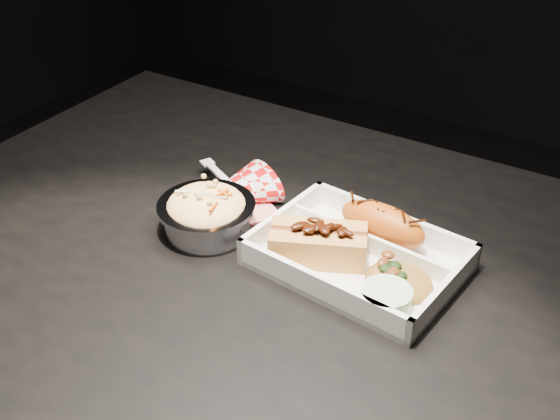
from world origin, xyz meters
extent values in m
cube|color=black|center=(0.00, 0.00, 0.73)|extent=(1.20, 0.80, 0.03)
cylinder|color=black|center=(-0.55, 0.35, 0.36)|extent=(0.05, 0.05, 0.72)
cube|color=white|center=(0.06, 0.04, 0.75)|extent=(0.27, 0.21, 0.01)
cube|color=white|center=(0.07, 0.13, 0.77)|extent=(0.25, 0.03, 0.04)
cube|color=white|center=(0.05, -0.04, 0.77)|extent=(0.25, 0.03, 0.04)
cube|color=white|center=(-0.06, 0.05, 0.77)|extent=(0.03, 0.18, 0.04)
cube|color=white|center=(0.18, 0.03, 0.77)|extent=(0.03, 0.18, 0.04)
cube|color=white|center=(0.06, 0.07, 0.77)|extent=(0.23, 0.03, 0.03)
ellipsoid|color=#C05413|center=(0.07, 0.10, 0.78)|extent=(0.13, 0.06, 0.05)
cube|color=#D09047|center=(0.02, 0.01, 0.78)|extent=(0.12, 0.07, 0.04)
cube|color=#D09047|center=(0.00, 0.04, 0.78)|extent=(0.12, 0.07, 0.04)
cylinder|color=brown|center=(0.01, 0.02, 0.79)|extent=(0.12, 0.07, 0.03)
ellipsoid|color=olive|center=(0.12, 0.03, 0.77)|extent=(0.09, 0.08, 0.03)
cylinder|color=beige|center=(0.13, -0.03, 0.77)|extent=(0.06, 0.06, 0.03)
cylinder|color=silver|center=(-0.15, 0.01, 0.77)|extent=(0.12, 0.12, 0.04)
cylinder|color=silver|center=(-0.15, 0.01, 0.79)|extent=(0.13, 0.13, 0.01)
ellipsoid|color=#F3EDAB|center=(-0.15, 0.01, 0.79)|extent=(0.11, 0.11, 0.04)
cube|color=red|center=(-0.15, 0.08, 0.75)|extent=(0.14, 0.13, 0.00)
cone|color=red|center=(-0.16, 0.09, 0.77)|extent=(0.14, 0.14, 0.10)
cube|color=white|center=(-0.21, 0.11, 0.77)|extent=(0.06, 0.04, 0.00)
cube|color=white|center=(-0.24, 0.13, 0.77)|extent=(0.02, 0.02, 0.00)
camera|label=1|loc=(0.35, -0.61, 1.30)|focal=45.00mm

